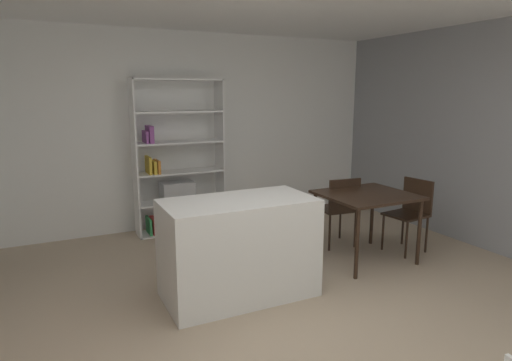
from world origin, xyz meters
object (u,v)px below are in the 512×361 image
object	(u,v)px
kitchen_island	(239,248)
dining_table	(367,201)
open_bookshelf	(175,168)
dining_chair_window_side	(411,208)
dining_chair_far	(340,205)

from	to	relation	value
kitchen_island	dining_table	world-z (taller)	kitchen_island
dining_table	open_bookshelf	bearing A→B (deg)	129.96
kitchen_island	open_bookshelf	world-z (taller)	open_bookshelf
kitchen_island	dining_chair_window_side	world-z (taller)	kitchen_island
open_bookshelf	dining_table	size ratio (longest dim) A/B	2.11
open_bookshelf	dining_chair_window_side	size ratio (longest dim) A/B	2.38
open_bookshelf	dining_chair_far	xyz separation A→B (m)	(1.64, -1.49, -0.36)
kitchen_island	open_bookshelf	distance (m)	2.21
dining_chair_far	open_bookshelf	bearing A→B (deg)	-36.35
kitchen_island	dining_chair_window_side	xyz separation A→B (m)	(2.37, 0.21, 0.06)
dining_table	dining_chair_far	distance (m)	0.50
dining_table	dining_chair_far	xyz separation A→B (m)	(-0.01, 0.48, -0.16)
open_bookshelf	dining_chair_far	size ratio (longest dim) A/B	2.36
kitchen_island	open_bookshelf	xyz separation A→B (m)	(0.02, 2.17, 0.42)
dining_chair_window_side	kitchen_island	bearing A→B (deg)	-91.89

